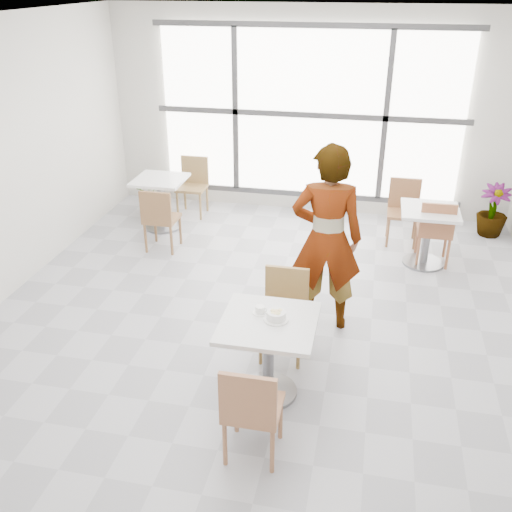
% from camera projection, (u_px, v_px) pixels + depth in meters
% --- Properties ---
extents(floor, '(7.00, 7.00, 0.00)m').
position_uv_depth(floor, '(262.00, 329.00, 6.03)').
color(floor, '#9E9EA5').
rests_on(floor, ground).
extents(ceiling, '(7.00, 7.00, 0.00)m').
position_uv_depth(ceiling, '(264.00, 22.00, 4.70)').
color(ceiling, white).
rests_on(ceiling, ground).
extents(wall_back, '(6.00, 0.00, 6.00)m').
position_uv_depth(wall_back, '(309.00, 114.00, 8.43)').
color(wall_back, silver).
rests_on(wall_back, ground).
extents(wall_front, '(6.00, 0.00, 6.00)m').
position_uv_depth(wall_front, '(91.00, 491.00, 2.29)').
color(wall_front, silver).
rests_on(wall_front, ground).
extents(window, '(4.60, 0.07, 2.52)m').
position_uv_depth(window, '(309.00, 115.00, 8.37)').
color(window, white).
rests_on(window, ground).
extents(main_table, '(0.80, 0.80, 0.75)m').
position_uv_depth(main_table, '(268.00, 344.00, 4.89)').
color(main_table, silver).
rests_on(main_table, ground).
extents(chair_near, '(0.42, 0.42, 0.87)m').
position_uv_depth(chair_near, '(251.00, 408.00, 4.20)').
color(chair_near, '#A16A49').
rests_on(chair_near, ground).
extents(chair_far, '(0.42, 0.42, 0.87)m').
position_uv_depth(chair_far, '(285.00, 307.00, 5.47)').
color(chair_far, olive).
rests_on(chair_far, ground).
extents(oatmeal_bowl, '(0.21, 0.21, 0.09)m').
position_uv_depth(oatmeal_bowl, '(276.00, 316.00, 4.78)').
color(oatmeal_bowl, white).
rests_on(oatmeal_bowl, main_table).
extents(coffee_cup, '(0.16, 0.13, 0.07)m').
position_uv_depth(coffee_cup, '(260.00, 310.00, 4.88)').
color(coffee_cup, white).
rests_on(coffee_cup, main_table).
extents(person, '(0.75, 0.52, 1.96)m').
position_uv_depth(person, '(327.00, 239.00, 5.71)').
color(person, black).
rests_on(person, ground).
extents(bg_table_left, '(0.70, 0.70, 0.75)m').
position_uv_depth(bg_table_left, '(161.00, 196.00, 8.21)').
color(bg_table_left, white).
rests_on(bg_table_left, ground).
extents(bg_table_right, '(0.70, 0.70, 0.75)m').
position_uv_depth(bg_table_right, '(428.00, 229.00, 7.16)').
color(bg_table_right, silver).
rests_on(bg_table_right, ground).
extents(bg_chair_left_near, '(0.42, 0.42, 0.87)m').
position_uv_depth(bg_chair_left_near, '(159.00, 216.00, 7.51)').
color(bg_chair_left_near, brown).
rests_on(bg_chair_left_near, ground).
extents(bg_chair_left_far, '(0.42, 0.42, 0.87)m').
position_uv_depth(bg_chair_left_far, '(193.00, 182.00, 8.74)').
color(bg_chair_left_far, '#9D7948').
rests_on(bg_chair_left_far, ground).
extents(bg_chair_right_near, '(0.42, 0.42, 0.87)m').
position_uv_depth(bg_chair_right_near, '(435.00, 229.00, 7.14)').
color(bg_chair_right_near, '#9F5F3C').
rests_on(bg_chair_right_near, ground).
extents(bg_chair_right_far, '(0.42, 0.42, 0.87)m').
position_uv_depth(bg_chair_right_far, '(403.00, 207.00, 7.80)').
color(bg_chair_right_far, '#8F5E3B').
rests_on(bg_chair_right_far, ground).
extents(plant_left, '(0.68, 0.62, 0.65)m').
position_uv_depth(plant_left, '(153.00, 193.00, 8.82)').
color(plant_left, '#4E7739').
rests_on(plant_left, ground).
extents(plant_right, '(0.46, 0.46, 0.74)m').
position_uv_depth(plant_right, '(493.00, 210.00, 8.03)').
color(plant_right, '#548C4A').
rests_on(plant_right, ground).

